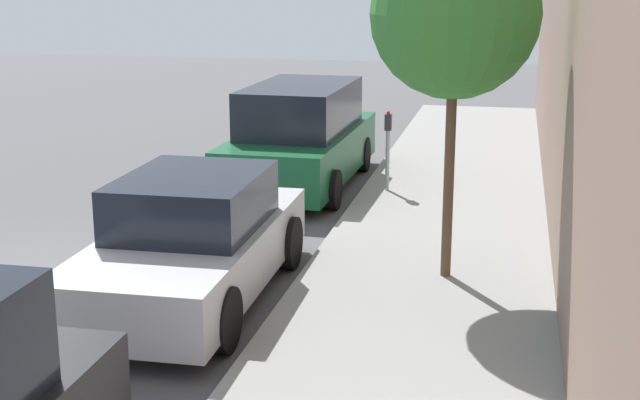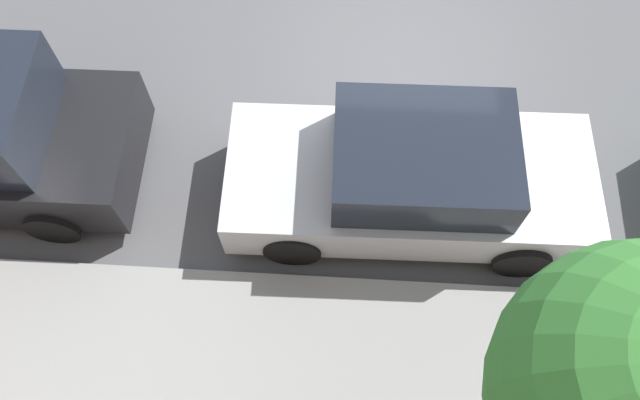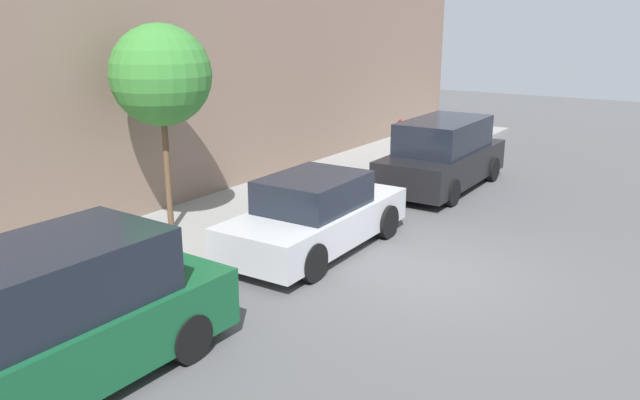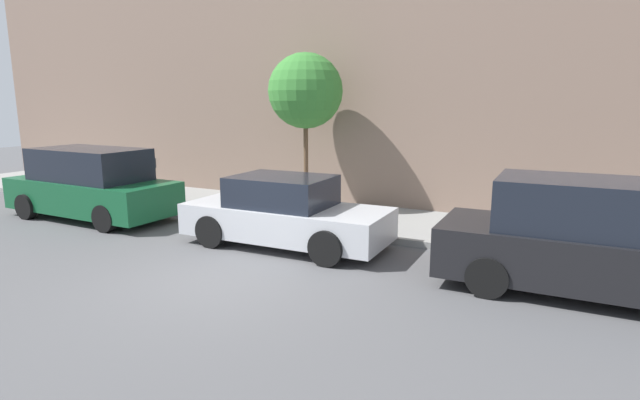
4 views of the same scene
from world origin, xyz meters
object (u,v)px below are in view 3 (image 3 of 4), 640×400
(parked_minivan_nearest, at_px, (443,155))
(parked_minivan_third, at_px, (41,325))
(street_tree, at_px, (161,76))
(parked_sedan_second, at_px, (316,215))
(parking_meter_far, at_px, (7,273))
(parking_meter_near, at_px, (399,139))

(parked_minivan_nearest, relative_size, parked_minivan_third, 1.00)
(parked_minivan_third, relative_size, street_tree, 1.16)
(parked_sedan_second, height_order, parked_minivan_third, parked_minivan_third)
(parked_minivan_third, xyz_separation_m, parking_meter_far, (1.69, -0.57, 0.09))
(parked_minivan_nearest, xyz_separation_m, street_tree, (3.14, 7.05, 2.48))
(parked_minivan_third, height_order, street_tree, street_tree)
(parking_meter_near, bearing_deg, parked_sedan_second, 103.15)
(parked_minivan_third, distance_m, street_tree, 6.30)
(parked_sedan_second, distance_m, parking_meter_near, 7.01)
(parked_sedan_second, height_order, parking_meter_near, parking_meter_near)
(parked_minivan_nearest, height_order, street_tree, street_tree)
(parked_minivan_nearest, height_order, parking_meter_near, parked_minivan_nearest)
(parking_meter_near, bearing_deg, parked_minivan_nearest, 153.81)
(parked_minivan_nearest, bearing_deg, street_tree, 65.98)
(parking_meter_far, bearing_deg, parked_minivan_nearest, -98.81)
(parked_sedan_second, xyz_separation_m, parked_minivan_third, (-0.10, 6.02, 0.20))
(parked_sedan_second, distance_m, street_tree, 4.14)
(parked_sedan_second, relative_size, parking_meter_near, 3.06)
(parked_sedan_second, xyz_separation_m, parking_meter_far, (1.59, 5.45, 0.29))
(parked_sedan_second, height_order, street_tree, street_tree)
(parked_minivan_third, height_order, parking_meter_near, parked_minivan_third)
(parked_sedan_second, bearing_deg, street_tree, 20.33)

